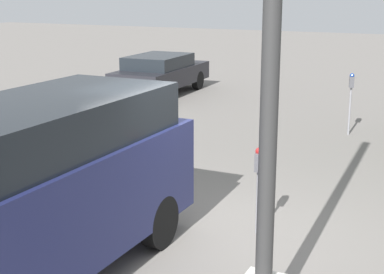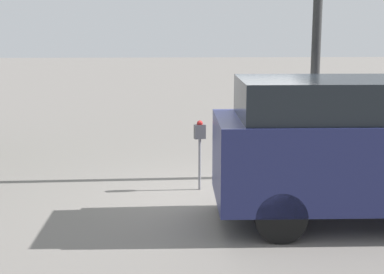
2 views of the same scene
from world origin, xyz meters
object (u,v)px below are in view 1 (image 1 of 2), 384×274
at_px(parking_meter_near, 259,171).
at_px(parking_meter_far, 351,90).
at_px(lamp_post, 269,123).
at_px(parked_van, 43,184).
at_px(car_distant, 161,73).

xyz_separation_m(parking_meter_near, parking_meter_far, (-6.55, 0.03, 0.15)).
relative_size(lamp_post, parked_van, 1.36).
xyz_separation_m(parking_meter_far, lamp_post, (8.83, 0.83, 1.10)).
bearing_deg(car_distant, lamp_post, -149.32).
bearing_deg(car_distant, parked_van, -159.85).
distance_m(parking_meter_near, parking_meter_far, 6.55).
height_order(parking_meter_far, parked_van, parked_van).
height_order(parking_meter_near, parking_meter_far, parking_meter_far).
distance_m(parking_meter_far, parked_van, 9.12).
bearing_deg(parking_meter_near, parking_meter_far, 166.61).
bearing_deg(parking_meter_far, parking_meter_near, -13.39).
distance_m(lamp_post, car_distant, 14.12).
bearing_deg(parking_meter_far, car_distant, -126.77).
bearing_deg(parking_meter_near, car_distant, -157.77).
bearing_deg(lamp_post, parking_meter_far, -174.64).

